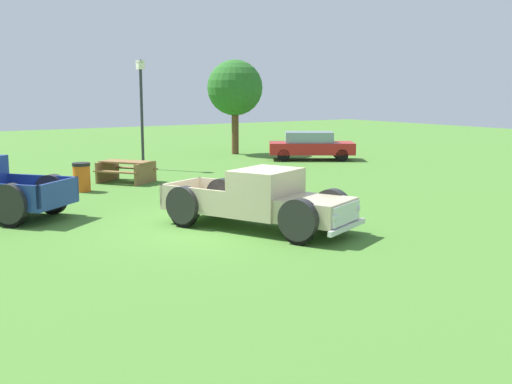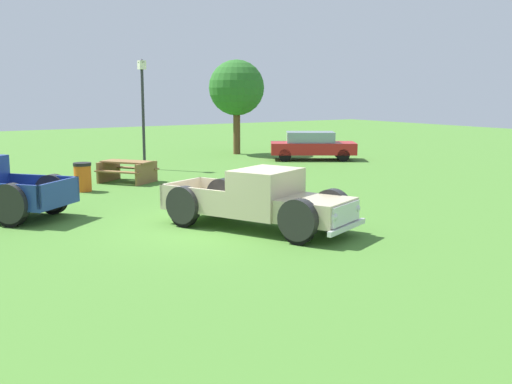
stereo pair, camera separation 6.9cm
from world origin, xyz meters
name	(u,v)px [view 1 (the left image)]	position (x,y,z in m)	size (l,w,h in m)	color
ground_plane	(213,227)	(0.00, 0.00, 0.00)	(80.00, 80.00, 0.00)	#477A2D
pickup_truck_foreground	(268,202)	(0.94, -1.02, 0.70)	(3.46, 5.08, 1.47)	#C6B793
sedan_distant_a	(311,145)	(11.20, 10.37, 0.70)	(4.23, 3.57, 1.33)	#B21E1E
lamp_post_near	(142,112)	(3.14, 11.52, 2.39)	(0.36, 0.36, 4.57)	#2D2D33
picnic_table	(126,169)	(1.07, 8.25, 0.49)	(2.25, 2.32, 0.78)	olive
trash_can	(82,177)	(-0.92, 7.14, 0.48)	(0.59, 0.59, 0.95)	orange
oak_tree_east	(235,88)	(9.63, 14.67, 3.38)	(2.84, 2.84, 4.82)	brown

